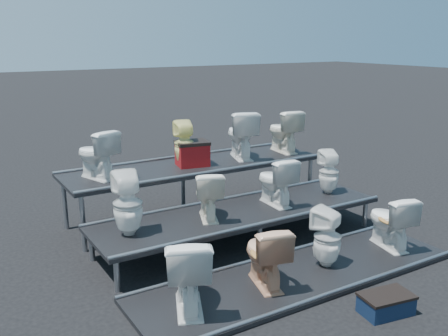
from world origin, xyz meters
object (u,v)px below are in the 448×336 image
step_stool (386,305)px  toilet_1 (265,254)px  toilet_6 (275,181)px  red_crate (192,155)px  toilet_4 (128,204)px  toilet_7 (329,172)px  toilet_5 (208,194)px  toilet_8 (96,154)px  toilet_11 (284,131)px  toilet_10 (241,134)px  toilet_2 (327,237)px  toilet_3 (390,221)px  toilet_0 (188,271)px  toilet_9 (185,144)px

step_stool → toilet_1: bearing=134.9°
toilet_6 → red_crate: (-0.69, 1.26, 0.22)m
red_crate → toilet_4: bearing=-130.1°
toilet_4 → toilet_7: bearing=-170.4°
toilet_5 → toilet_7: toilet_7 is taller
toilet_8 → toilet_11: toilet_11 is taller
toilet_5 → red_crate: 1.35m
toilet_7 → toilet_10: bearing=-39.7°
step_stool → toilet_5: bearing=117.6°
toilet_2 → toilet_10: toilet_10 is taller
toilet_1 → toilet_3: (2.07, 0.00, -0.00)m
toilet_11 → red_crate: size_ratio=1.58×
toilet_2 → toilet_8: bearing=-71.3°
toilet_11 → toilet_0: bearing=45.7°
toilet_8 → red_crate: bearing=160.4°
toilet_5 → toilet_7: 2.15m
toilet_0 → toilet_1: size_ratio=1.12×
toilet_5 → toilet_11: 2.65m
toilet_4 → red_crate: size_ratio=1.69×
toilet_3 → toilet_7: (0.08, 1.30, 0.37)m
toilet_1 → toilet_5: 1.35m
toilet_5 → toilet_6: 1.12m
toilet_7 → red_crate: bearing=-16.9°
toilet_6 → toilet_8: (-2.20, 1.30, 0.40)m
toilet_11 → toilet_3: bearing=92.8°
toilet_0 → toilet_9: (1.30, 2.60, 0.74)m
toilet_11 → step_stool: toilet_11 is taller
toilet_2 → toilet_11: (1.31, 2.60, 0.80)m
toilet_1 → toilet_5: (-0.01, 1.30, 0.36)m
toilet_4 → toilet_6: bearing=-170.4°
toilet_10 → toilet_11: toilet_10 is taller
toilet_11 → red_crate: 1.85m
toilet_2 → toilet_5: 1.65m
toilet_4 → red_crate: 2.00m
toilet_9 → toilet_0: bearing=76.1°
toilet_0 → toilet_9: 3.00m
toilet_2 → toilet_8: toilet_8 is taller
toilet_8 → toilet_11: 3.35m
toilet_1 → toilet_5: bearing=-74.6°
toilet_8 → toilet_9: size_ratio=1.00×
step_stool → toilet_4: bearing=138.0°
toilet_3 → red_crate: 3.10m
toilet_5 → step_stool: bearing=130.8°
toilet_0 → toilet_1: bearing=-156.3°
toilet_0 → toilet_9: toilet_9 is taller
toilet_2 → toilet_5: bearing=-73.2°
toilet_7 → toilet_10: 1.59m
toilet_9 → toilet_11: bearing=-167.3°
toilet_10 → step_stool: bearing=99.3°
toilet_8 → red_crate: size_ratio=1.50×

